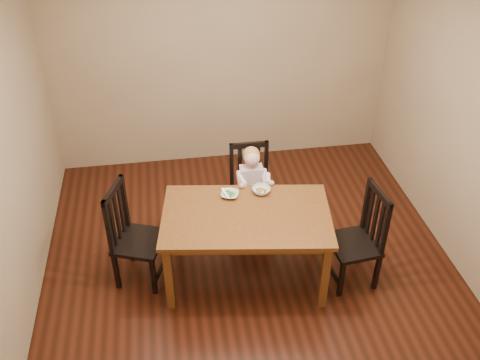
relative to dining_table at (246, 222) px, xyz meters
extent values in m
cube|color=#3C170C|center=(0.06, 0.17, -0.66)|extent=(4.00, 4.00, 0.01)
cube|color=#92795C|center=(0.06, 2.17, 0.69)|extent=(4.00, 0.01, 2.70)
cube|color=#92795C|center=(0.06, -1.83, 0.69)|extent=(4.00, 0.01, 2.70)
cube|color=#92795C|center=(-1.94, 0.17, 0.69)|extent=(0.01, 4.00, 2.70)
cube|color=#92795C|center=(2.06, 0.17, 0.69)|extent=(0.01, 4.00, 2.70)
cube|color=#542613|center=(0.00, 0.00, 0.07)|extent=(1.62, 1.11, 0.04)
cube|color=#542613|center=(0.00, 0.00, 0.01)|extent=(1.48, 0.97, 0.08)
cube|color=#542613|center=(-0.73, -0.28, -0.31)|extent=(0.08, 0.08, 0.71)
cube|color=#542613|center=(0.62, -0.47, -0.31)|extent=(0.08, 0.08, 0.71)
cube|color=#542613|center=(-0.62, 0.47, -0.31)|extent=(0.08, 0.08, 0.71)
cube|color=#542613|center=(0.73, 0.28, -0.31)|extent=(0.08, 0.08, 0.71)
cube|color=black|center=(0.17, 0.69, -0.26)|extent=(0.42, 0.40, 0.04)
cube|color=black|center=(0.35, 0.86, -0.47)|extent=(0.04, 0.04, 0.39)
cube|color=black|center=(-0.01, 0.86, -0.47)|extent=(0.04, 0.04, 0.39)
cube|color=black|center=(0.35, 0.52, -0.47)|extent=(0.04, 0.04, 0.39)
cube|color=black|center=(-0.01, 0.52, -0.47)|extent=(0.04, 0.04, 0.39)
cube|color=black|center=(0.35, 0.86, 0.03)|extent=(0.04, 0.04, 0.54)
cube|color=black|center=(-0.01, 0.86, 0.03)|extent=(0.04, 0.04, 0.54)
cube|color=black|center=(0.17, 0.86, 0.27)|extent=(0.40, 0.04, 0.06)
cube|color=black|center=(0.26, 0.86, 0.00)|extent=(0.04, 0.02, 0.46)
cube|color=black|center=(0.17, 0.86, 0.00)|extent=(0.04, 0.02, 0.46)
cube|color=black|center=(0.08, 0.86, 0.00)|extent=(0.04, 0.02, 0.46)
cube|color=black|center=(-0.97, 0.15, -0.23)|extent=(0.55, 0.56, 0.04)
cube|color=black|center=(-1.08, 0.39, -0.46)|extent=(0.05, 0.05, 0.41)
cube|color=black|center=(-1.21, 0.03, -0.46)|extent=(0.05, 0.05, 0.41)
cube|color=black|center=(-0.74, 0.26, -0.46)|extent=(0.05, 0.05, 0.41)
cube|color=black|center=(-0.87, -0.09, -0.46)|extent=(0.05, 0.05, 0.41)
cube|color=black|center=(-1.08, 0.39, 0.07)|extent=(0.05, 0.05, 0.57)
cube|color=black|center=(-1.21, 0.03, 0.07)|extent=(0.05, 0.05, 0.57)
cube|color=black|center=(-1.14, 0.21, 0.33)|extent=(0.18, 0.41, 0.06)
cube|color=black|center=(-1.11, 0.30, 0.04)|extent=(0.03, 0.05, 0.49)
cube|color=black|center=(-1.14, 0.21, 0.04)|extent=(0.03, 0.05, 0.49)
cube|color=black|center=(-1.18, 0.12, 0.04)|extent=(0.03, 0.05, 0.49)
cube|color=black|center=(0.97, -0.18, -0.24)|extent=(0.46, 0.48, 0.04)
cube|color=black|center=(1.17, -0.35, -0.46)|extent=(0.04, 0.04, 0.40)
cube|color=black|center=(1.13, 0.02, -0.46)|extent=(0.04, 0.04, 0.40)
cube|color=black|center=(0.81, -0.39, -0.46)|extent=(0.04, 0.04, 0.40)
cube|color=black|center=(0.77, -0.02, -0.46)|extent=(0.04, 0.04, 0.40)
cube|color=black|center=(1.17, -0.35, 0.06)|extent=(0.04, 0.04, 0.56)
cube|color=black|center=(1.13, 0.02, 0.06)|extent=(0.04, 0.04, 0.56)
cube|color=black|center=(1.15, -0.17, 0.31)|extent=(0.08, 0.42, 0.06)
cube|color=black|center=(1.16, -0.26, 0.03)|extent=(0.02, 0.05, 0.48)
cube|color=black|center=(1.15, -0.17, 0.03)|extent=(0.02, 0.05, 0.48)
cube|color=black|center=(1.14, -0.07, 0.03)|extent=(0.02, 0.05, 0.48)
imported|color=silver|center=(-0.11, 0.29, 0.11)|extent=(0.20, 0.20, 0.04)
imported|color=silver|center=(0.19, 0.30, 0.11)|extent=(0.21, 0.21, 0.05)
cube|color=silver|center=(-0.15, 0.28, 0.14)|extent=(0.06, 0.12, 0.05)
cube|color=silver|center=(-0.15, 0.28, 0.12)|extent=(0.04, 0.04, 0.01)
camera|label=1|loc=(-0.63, -3.65, 3.08)|focal=40.00mm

